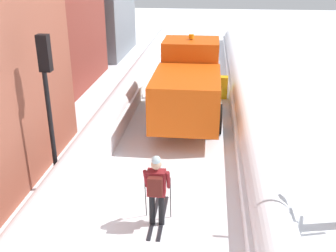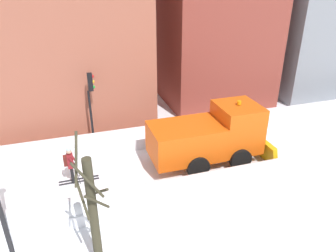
% 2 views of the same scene
% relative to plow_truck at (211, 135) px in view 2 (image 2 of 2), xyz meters
% --- Properties ---
extents(ground_plane, '(80.00, 80.00, 0.00)m').
position_rel_plow_truck_xyz_m(ground_plane, '(-0.26, -0.85, -1.48)').
color(ground_plane, white).
extents(snowbank_left, '(1.10, 36.00, 1.06)m').
position_rel_plow_truck_xyz_m(snowbank_left, '(-2.78, -0.85, -1.01)').
color(snowbank_left, white).
rests_on(snowbank_left, ground).
extents(snowbank_right, '(1.10, 36.00, 0.96)m').
position_rel_plow_truck_xyz_m(snowbank_right, '(2.26, -0.85, -1.08)').
color(snowbank_right, white).
rests_on(snowbank_right, ground).
extents(building_brick_near, '(8.68, 9.71, 11.64)m').
position_rel_plow_truck_xyz_m(building_brick_near, '(-8.24, -6.38, 4.34)').
color(building_brick_near, '#9E5642').
rests_on(building_brick_near, ground).
extents(building_brick_mid, '(6.37, 7.35, 12.11)m').
position_rel_plow_truck_xyz_m(building_brick_mid, '(-8.24, 3.91, 4.58)').
color(building_brick_mid, brown).
rests_on(building_brick_mid, ground).
extents(building_concrete_far, '(7.00, 6.36, 8.43)m').
position_rel_plow_truck_xyz_m(building_concrete_far, '(-8.24, 11.56, 2.74)').
color(building_concrete_far, gray).
rests_on(building_concrete_far, ground).
extents(plow_truck, '(3.20, 5.98, 3.12)m').
position_rel_plow_truck_xyz_m(plow_truck, '(0.00, 0.00, 0.00)').
color(plow_truck, '#DB510F').
rests_on(plow_truck, ground).
extents(skier, '(0.62, 1.80, 1.81)m').
position_rel_plow_truck_xyz_m(skier, '(-0.32, -6.68, -0.48)').
color(skier, black).
rests_on(skier, ground).
extents(traffic_light_pole, '(0.28, 0.42, 4.17)m').
position_rel_plow_truck_xyz_m(traffic_light_pole, '(-3.23, -5.28, 1.46)').
color(traffic_light_pole, black).
rests_on(traffic_light_pole, ground).
extents(bare_tree_near, '(0.98, 0.95, 4.80)m').
position_rel_plow_truck_xyz_m(bare_tree_near, '(4.81, -6.11, 0.73)').
color(bare_tree_near, '#3B3726').
rests_on(bare_tree_near, ground).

